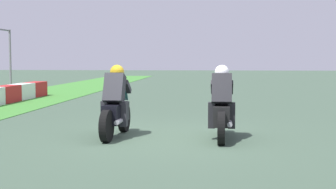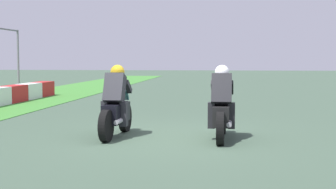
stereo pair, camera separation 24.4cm
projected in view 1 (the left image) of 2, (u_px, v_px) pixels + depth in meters
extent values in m
plane|color=#3C5140|center=(169.00, 138.00, 9.94)|extent=(120.00, 120.00, 0.00)
cube|color=red|center=(6.00, 94.00, 17.79)|extent=(1.44, 0.60, 0.64)
cube|color=white|center=(22.00, 92.00, 19.25)|extent=(1.44, 0.60, 0.64)
cube|color=red|center=(35.00, 89.00, 20.71)|extent=(1.44, 0.60, 0.64)
cylinder|color=slate|center=(10.00, 62.00, 22.04)|extent=(0.10, 0.10, 2.98)
cylinder|color=black|center=(222.00, 119.00, 10.44)|extent=(0.64, 0.16, 0.64)
cylinder|color=black|center=(221.00, 128.00, 9.05)|extent=(0.64, 0.16, 0.64)
cube|color=black|center=(222.00, 115.00, 9.73)|extent=(1.11, 0.35, 0.40)
ellipsoid|color=black|center=(222.00, 100.00, 9.81)|extent=(0.49, 0.31, 0.24)
cube|color=red|center=(221.00, 117.00, 9.22)|extent=(0.06, 0.16, 0.08)
cylinder|color=#A5A5AD|center=(230.00, 123.00, 9.38)|extent=(0.42, 0.11, 0.10)
cube|color=black|center=(222.00, 89.00, 9.59)|extent=(0.50, 0.41, 0.66)
sphere|color=silver|center=(222.00, 72.00, 9.79)|extent=(0.31, 0.31, 0.30)
cube|color=slate|center=(222.00, 96.00, 10.20)|extent=(0.16, 0.26, 0.23)
cube|color=black|center=(212.00, 115.00, 9.64)|extent=(0.18, 0.15, 0.52)
cube|color=black|center=(232.00, 115.00, 9.59)|extent=(0.18, 0.15, 0.52)
cube|color=black|center=(213.00, 87.00, 9.99)|extent=(0.39, 0.11, 0.31)
cube|color=black|center=(231.00, 87.00, 9.95)|extent=(0.39, 0.11, 0.31)
cylinder|color=black|center=(124.00, 118.00, 10.72)|extent=(0.65, 0.18, 0.64)
cylinder|color=black|center=(107.00, 126.00, 9.34)|extent=(0.65, 0.18, 0.64)
cube|color=black|center=(116.00, 113.00, 10.02)|extent=(1.12, 0.39, 0.40)
ellipsoid|color=black|center=(117.00, 98.00, 10.09)|extent=(0.50, 0.33, 0.24)
cube|color=red|center=(109.00, 115.00, 9.51)|extent=(0.07, 0.16, 0.08)
cylinder|color=#A5A5AD|center=(119.00, 121.00, 9.66)|extent=(0.43, 0.13, 0.10)
cube|color=#28282D|center=(114.00, 89.00, 9.88)|extent=(0.51, 0.43, 0.66)
sphere|color=gold|center=(117.00, 72.00, 10.07)|extent=(0.32, 0.32, 0.30)
cube|color=#367774|center=(122.00, 95.00, 10.48)|extent=(0.17, 0.27, 0.23)
cube|color=#28282D|center=(105.00, 113.00, 9.93)|extent=(0.19, 0.15, 0.52)
cube|color=#28282D|center=(124.00, 114.00, 9.87)|extent=(0.19, 0.15, 0.52)
cube|color=#28282D|center=(111.00, 86.00, 10.28)|extent=(0.39, 0.13, 0.31)
cube|color=#28282D|center=(127.00, 87.00, 10.23)|extent=(0.39, 0.13, 0.31)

